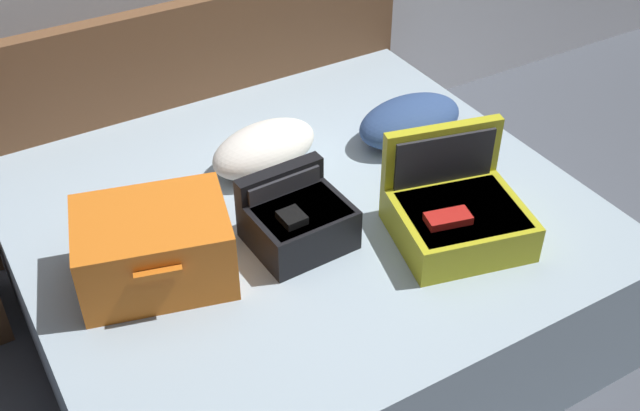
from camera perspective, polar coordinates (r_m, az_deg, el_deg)
The scene contains 8 objects.
ground_plane at distance 3.03m, azimuth 2.59°, elevation -12.67°, with size 12.00×12.00×0.00m, color #4C515B.
bed at distance 3.06m, azimuth -1.30°, elevation -4.30°, with size 2.02×1.83×0.57m, color #99ADBC.
headboard at distance 3.63m, azimuth -8.83°, elevation 7.21°, with size 2.06×0.08×1.02m, color brown.
hard_case_large at distance 2.56m, azimuth -12.16°, elevation -3.05°, with size 0.57×0.48×0.26m.
hard_case_medium at distance 2.73m, azimuth 10.04°, elevation -0.61°, with size 0.52×0.49×0.36m.
hard_case_small at distance 2.66m, azimuth -1.65°, elevation -1.11°, with size 0.34×0.31×0.24m.
pillow_near_headboard at distance 3.05m, azimuth -4.12°, elevation 4.22°, with size 0.46×0.27×0.17m, color white.
pillow_center_head at distance 3.23m, azimuth 6.65°, elevation 6.22°, with size 0.48×0.29×0.18m, color navy.
Camera 1 is at (-1.09, -1.59, 2.34)m, focal length 43.41 mm.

